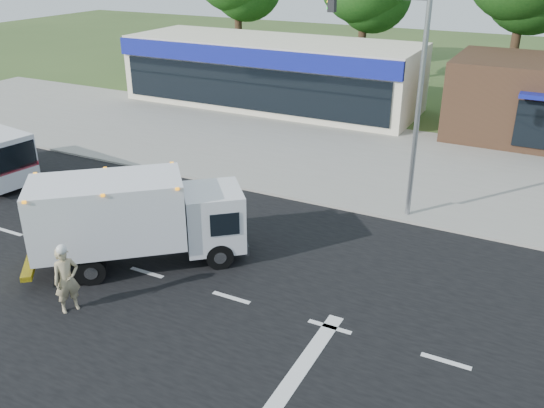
{
  "coord_description": "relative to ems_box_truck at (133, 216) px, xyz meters",
  "views": [
    {
      "loc": [
        7.32,
        -11.73,
        9.12
      ],
      "look_at": [
        -0.22,
        2.96,
        1.7
      ],
      "focal_mm": 38.0,
      "sensor_mm": 36.0,
      "label": 1
    }
  ],
  "objects": [
    {
      "name": "ems_box_truck",
      "position": [
        0.0,
        0.0,
        0.0
      ],
      "size": [
        6.3,
        5.78,
        2.91
      ],
      "rotation": [
        0.0,
        0.0,
        0.7
      ],
      "color": "black",
      "rests_on": "ground"
    },
    {
      "name": "retail_strip_mall",
      "position": [
        -5.42,
        19.61,
        0.34
      ],
      "size": [
        18.0,
        6.2,
        4.0
      ],
      "color": "beige",
      "rests_on": "ground"
    },
    {
      "name": "parking_apron",
      "position": [
        3.58,
        13.68,
        -1.67
      ],
      "size": [
        60.0,
        9.0,
        0.02
      ],
      "primitive_type": "cube",
      "color": "gray",
      "rests_on": "ground"
    },
    {
      "name": "emergency_worker",
      "position": [
        -0.03,
        -2.81,
        -0.69
      ],
      "size": [
        0.71,
        0.83,
        2.02
      ],
      "rotation": [
        0.0,
        0.0,
        1.12
      ],
      "color": "tan",
      "rests_on": "ground"
    },
    {
      "name": "ground",
      "position": [
        3.58,
        -0.32,
        -1.68
      ],
      "size": [
        120.0,
        120.0,
        0.0
      ],
      "primitive_type": "plane",
      "color": "#385123",
      "rests_on": "ground"
    },
    {
      "name": "lane_markings",
      "position": [
        4.94,
        -1.67,
        -1.66
      ],
      "size": [
        55.2,
        7.0,
        0.01
      ],
      "color": "silver",
      "rests_on": "road_asphalt"
    },
    {
      "name": "road_asphalt",
      "position": [
        3.58,
        -0.32,
        -1.67
      ],
      "size": [
        60.0,
        14.0,
        0.02
      ],
      "primitive_type": "cube",
      "color": "black",
      "rests_on": "ground"
    },
    {
      "name": "traffic_signal_pole",
      "position": [
        5.94,
        7.28,
        3.25
      ],
      "size": [
        3.51,
        0.25,
        8.0
      ],
      "color": "gray",
      "rests_on": "ground"
    },
    {
      "name": "sidewalk",
      "position": [
        3.58,
        7.88,
        -1.62
      ],
      "size": [
        60.0,
        2.4,
        0.12
      ],
      "primitive_type": "cube",
      "color": "gray",
      "rests_on": "ground"
    }
  ]
}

